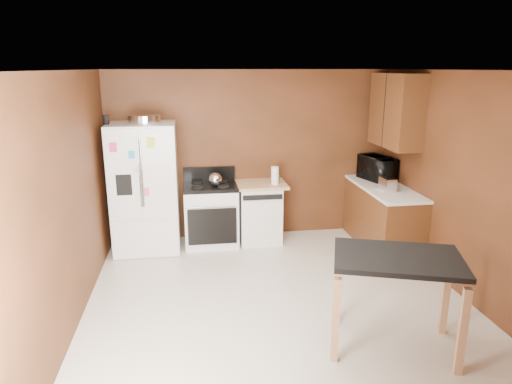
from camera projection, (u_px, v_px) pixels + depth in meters
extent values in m
plane|color=beige|center=(279.00, 304.00, 5.04)|extent=(4.50, 4.50, 0.00)
plane|color=white|center=(283.00, 70.00, 4.37)|extent=(4.50, 4.50, 0.00)
plane|color=brown|center=(251.00, 155.00, 6.85)|extent=(4.20, 0.00, 4.20)
plane|color=brown|center=(360.00, 303.00, 2.56)|extent=(4.20, 0.00, 4.20)
plane|color=brown|center=(68.00, 204.00, 4.41)|extent=(0.00, 4.50, 4.50)
plane|color=brown|center=(468.00, 188.00, 5.00)|extent=(0.00, 4.50, 4.50)
cylinder|color=silver|center=(144.00, 119.00, 6.12)|extent=(0.44, 0.44, 0.11)
cylinder|color=black|center=(106.00, 120.00, 6.00)|extent=(0.08, 0.08, 0.12)
sphere|color=silver|center=(215.00, 180.00, 6.43)|extent=(0.19, 0.19, 0.19)
cylinder|color=white|center=(275.00, 175.00, 6.58)|extent=(0.13, 0.13, 0.26)
cylinder|color=#38934A|center=(276.00, 179.00, 6.72)|extent=(0.10, 0.10, 0.10)
cube|color=silver|center=(388.00, 184.00, 6.21)|extent=(0.17, 0.25, 0.18)
imported|color=black|center=(377.00, 169.00, 6.79)|extent=(0.54, 0.67, 0.32)
cube|color=white|center=(145.00, 188.00, 6.37)|extent=(0.90, 0.75, 1.80)
cube|color=white|center=(123.00, 175.00, 5.89)|extent=(0.43, 0.02, 1.20)
cube|color=white|center=(159.00, 174.00, 5.96)|extent=(0.43, 0.02, 1.20)
cube|color=white|center=(146.00, 239.00, 6.16)|extent=(0.88, 0.02, 0.54)
cube|color=black|center=(124.00, 185.00, 5.92)|extent=(0.20, 0.01, 0.28)
cylinder|color=silver|center=(140.00, 174.00, 5.89)|extent=(0.02, 0.02, 0.90)
cylinder|color=silver|center=(142.00, 173.00, 5.90)|extent=(0.02, 0.02, 0.90)
cube|color=#E63672|center=(113.00, 147.00, 5.76)|extent=(0.09, 0.00, 0.12)
cube|color=#2E9DC4|center=(132.00, 155.00, 5.82)|extent=(0.08, 0.00, 0.10)
cube|color=#DEF032|center=(151.00, 143.00, 5.81)|extent=(0.10, 0.00, 0.13)
cube|color=#DC6167|center=(146.00, 192.00, 5.97)|extent=(0.08, 0.00, 0.11)
cube|color=#A9CFFD|center=(137.00, 170.00, 5.88)|extent=(0.07, 0.00, 0.07)
cube|color=white|center=(211.00, 216.00, 6.67)|extent=(0.76, 0.65, 0.85)
cube|color=black|center=(210.00, 186.00, 6.55)|extent=(0.76, 0.65, 0.05)
cube|color=black|center=(209.00, 173.00, 6.79)|extent=(0.76, 0.06, 0.20)
cube|color=black|center=(212.00, 227.00, 6.36)|extent=(0.68, 0.02, 0.52)
cylinder|color=silver|center=(212.00, 207.00, 6.28)|extent=(0.62, 0.02, 0.02)
cylinder|color=black|center=(197.00, 182.00, 6.67)|extent=(0.17, 0.17, 0.02)
cylinder|color=black|center=(222.00, 181.00, 6.72)|extent=(0.17, 0.17, 0.02)
cylinder|color=black|center=(198.00, 188.00, 6.36)|extent=(0.17, 0.17, 0.02)
cylinder|color=black|center=(224.00, 187.00, 6.42)|extent=(0.17, 0.17, 0.02)
cube|color=white|center=(259.00, 213.00, 6.80)|extent=(0.60, 0.60, 0.85)
cube|color=black|center=(263.00, 197.00, 6.41)|extent=(0.56, 0.02, 0.07)
cube|color=tan|center=(259.00, 184.00, 6.68)|extent=(0.78, 0.62, 0.04)
cube|color=#602E1A|center=(383.00, 218.00, 6.56)|extent=(0.60, 1.55, 0.86)
cube|color=white|center=(385.00, 188.00, 6.44)|extent=(0.63, 1.58, 0.04)
cube|color=#602E1A|center=(396.00, 111.00, 6.27)|extent=(0.35, 1.05, 1.00)
cube|color=black|center=(384.00, 111.00, 6.25)|extent=(0.01, 0.01, 1.00)
cube|color=black|center=(398.00, 258.00, 4.06)|extent=(1.29, 1.06, 0.05)
cube|color=tan|center=(337.00, 287.00, 4.58)|extent=(0.08, 0.08, 0.80)
cube|color=tan|center=(446.00, 295.00, 4.40)|extent=(0.08, 0.08, 0.80)
cube|color=tan|center=(336.00, 320.00, 3.97)|extent=(0.08, 0.08, 0.80)
cube|color=tan|center=(463.00, 332.00, 3.79)|extent=(0.08, 0.08, 0.80)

